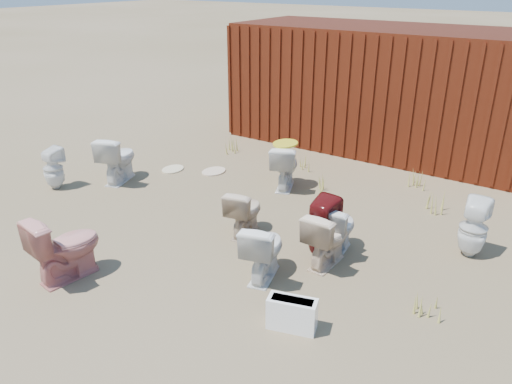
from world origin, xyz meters
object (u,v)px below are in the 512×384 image
Objects in this scene: toilet_front_maroon at (322,229)px; toilet_back_beige_right at (327,238)px; toilet_back_beige_left at (245,212)px; loose_tank at (292,314)px; toilet_front_c at (264,249)px; toilet_back_yellowlid at (285,166)px; toilet_front_pink at (66,246)px; toilet_back_a at (53,168)px; toilet_front_e at (338,228)px; toilet_front_a at (118,158)px; toilet_back_e at (473,228)px; shipping_container at (383,88)px.

toilet_back_beige_right is at bearing 146.75° from toilet_front_maroon.
loose_tank is (1.58, -1.39, -0.17)m from toilet_back_beige_left.
toilet_back_yellowlid is at bearing -79.22° from toilet_front_c.
loose_tank is (2.68, 0.67, -0.24)m from toilet_front_pink.
toilet_front_c is 1.03× the size of toilet_back_a.
toilet_front_e is (0.46, 1.04, -0.03)m from toilet_front_c.
toilet_front_pink is 1.22× the size of toilet_front_e.
loose_tank is at bearing 100.28° from toilet_back_yellowlid.
toilet_back_yellowlid is (-1.57, 1.70, -0.03)m from toilet_front_maroon.
toilet_back_beige_left is 2.11m from loose_tank.
toilet_front_maroon is (4.12, -0.33, 0.00)m from toilet_front_a.
toilet_front_a is 1.07× the size of toilet_back_yellowlid.
toilet_back_beige_right is 0.95× the size of toilet_back_yellowlid.
toilet_front_e is at bearing 117.20° from toilet_back_yellowlid.
toilet_front_c is 0.89× the size of toilet_front_maroon.
toilet_front_maroon is 1.13× the size of toilet_back_beige_right.
toilet_back_beige_right is 1.89m from toilet_back_e.
loose_tank is at bearing 103.37° from toilet_back_beige_right.
toilet_front_maroon is at bearing 89.30° from loose_tank.
toilet_front_maroon is at bearing -129.31° from toilet_front_pink.
toilet_front_pink reaches higher than toilet_back_beige_right.
toilet_back_beige_right reaches higher than loose_tank.
toilet_back_yellowlid is (-1.21, 2.47, 0.02)m from toilet_front_c.
toilet_front_a is at bearing -44.56° from toilet_front_pink.
toilet_back_e is at bearing -131.84° from toilet_front_pink.
toilet_back_a is (-4.39, 0.26, -0.01)m from toilet_front_c.
toilet_front_a is at bearing 6.17° from toilet_back_yellowlid.
toilet_front_c reaches higher than toilet_back_beige_left.
toilet_front_a is 4.85m from loose_tank.
toilet_back_e is (1.43, 1.23, 0.02)m from toilet_back_beige_right.
toilet_front_e is (4.22, -0.07, -0.07)m from toilet_front_a.
toilet_front_maroon is (1.15, -4.82, -0.79)m from shipping_container.
toilet_front_maroon reaches higher than toilet_front_a.
toilet_front_pink is 2.93m from toilet_back_a.
toilet_front_pink reaches higher than toilet_front_e.
toilet_front_pink is 1.65× the size of loose_tank.
toilet_front_maroon is 1.08× the size of toilet_back_yellowlid.
toilet_back_yellowlid reaches higher than toilet_front_c.
toilet_front_a is at bearing -129.19° from toilet_back_a.
toilet_front_a reaches higher than toilet_back_beige_right.
toilet_front_c reaches higher than toilet_back_beige_right.
toilet_front_a reaches higher than toilet_back_e.
toilet_back_e reaches higher than toilet_back_beige_right.
toilet_front_pink is at bearing 50.35° from toilet_back_beige_left.
toilet_front_c is (1.91, 1.31, -0.05)m from toilet_front_pink.
toilet_back_beige_right is (4.24, -0.42, -0.04)m from toilet_front_a.
shipping_container is at bearing -91.13° from toilet_front_pink.
toilet_front_e is at bearing 159.86° from toilet_front_a.
toilet_front_c is 1.47× the size of loose_tank.
toilet_front_pink is 2.32m from toilet_front_c.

